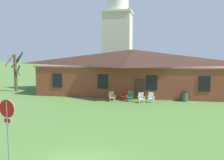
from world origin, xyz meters
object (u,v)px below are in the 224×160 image
(lawn_chair_near_door, at_px, (125,96))
(lawn_chair_right_end, at_px, (151,97))
(stop_sign, at_px, (7,118))
(lawn_chair_left_end, at_px, (130,96))
(trash_bin, at_px, (185,96))
(lawn_chair_middle, at_px, (141,97))
(lawn_chair_by_porch, at_px, (112,96))

(lawn_chair_near_door, relative_size, lawn_chair_right_end, 1.00)
(stop_sign, height_order, lawn_chair_right_end, stop_sign)
(stop_sign, bearing_deg, lawn_chair_left_end, 76.11)
(stop_sign, height_order, lawn_chair_left_end, stop_sign)
(lawn_chair_left_end, distance_m, trash_bin, 5.39)
(lawn_chair_near_door, xyz_separation_m, lawn_chair_middle, (1.67, -0.76, 0.00))
(lawn_chair_near_door, bearing_deg, trash_bin, 5.38)
(lawn_chair_near_door, height_order, lawn_chair_right_end, same)
(lawn_chair_by_porch, distance_m, lawn_chair_right_end, 3.87)
(stop_sign, bearing_deg, lawn_chair_middle, 71.47)
(lawn_chair_by_porch, bearing_deg, stop_sign, -97.17)
(lawn_chair_near_door, xyz_separation_m, lawn_chair_right_end, (2.60, -0.44, 0.00))
(lawn_chair_right_end, bearing_deg, trash_bin, 16.88)
(lawn_chair_near_door, distance_m, lawn_chair_left_end, 0.61)
(lawn_chair_by_porch, bearing_deg, lawn_chair_near_door, 22.78)
(stop_sign, xyz_separation_m, trash_bin, (8.96, 15.50, -1.54))
(lawn_chair_by_porch, xyz_separation_m, lawn_chair_middle, (2.94, -0.23, 0.00))
(stop_sign, relative_size, lawn_chair_left_end, 3.00)
(lawn_chair_right_end, bearing_deg, lawn_chair_near_door, 170.42)
(lawn_chair_middle, bearing_deg, stop_sign, -108.53)
(lawn_chair_by_porch, height_order, lawn_chair_middle, same)
(stop_sign, bearing_deg, trash_bin, 59.98)
(stop_sign, bearing_deg, lawn_chair_right_end, 68.59)
(stop_sign, bearing_deg, lawn_chair_near_door, 78.34)
(lawn_chair_left_end, height_order, lawn_chair_middle, same)
(stop_sign, height_order, lawn_chair_middle, stop_sign)
(stop_sign, xyz_separation_m, lawn_chair_middle, (4.75, 14.18, -1.54))
(lawn_chair_by_porch, relative_size, lawn_chair_near_door, 1.00)
(stop_sign, xyz_separation_m, lawn_chair_by_porch, (1.81, 14.41, -1.54))
(stop_sign, distance_m, lawn_chair_by_porch, 14.61)
(lawn_chair_by_porch, relative_size, lawn_chair_left_end, 1.00)
(lawn_chair_middle, distance_m, lawn_chair_right_end, 0.99)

